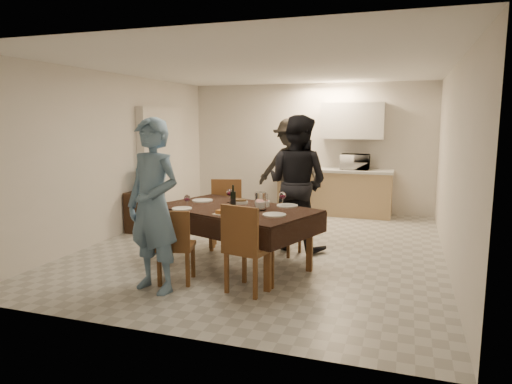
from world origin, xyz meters
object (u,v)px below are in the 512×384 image
(water_jug, at_px, (144,180))
(person_far, at_px, (297,183))
(dining_table, at_px, (235,210))
(microwave, at_px, (355,162))
(console, at_px, (145,210))
(wine_bottle, at_px, (233,196))
(savoury_tart, at_px, (232,212))
(person_near, at_px, (153,206))
(person_kitchen, at_px, (290,168))
(water_pitcher, at_px, (260,201))

(water_jug, distance_m, person_far, 2.76)
(dining_table, distance_m, microwave, 3.87)
(console, bearing_deg, wine_bottle, -31.76)
(savoury_tart, bearing_deg, console, 142.53)
(water_jug, height_order, person_near, person_near)
(water_jug, xyz_separation_m, person_near, (1.64, -2.42, 0.08))
(person_kitchen, bearing_deg, person_near, -95.88)
(water_jug, height_order, water_pitcher, water_jug)
(console, xyz_separation_m, wine_bottle, (2.14, -1.32, 0.57))
(person_near, distance_m, person_kitchen, 4.33)
(wine_bottle, xyz_separation_m, person_kitchen, (-0.06, 3.20, 0.04))
(dining_table, height_order, person_kitchen, person_kitchen)
(wine_bottle, distance_m, microwave, 3.83)
(savoury_tart, bearing_deg, dining_table, 104.74)
(microwave, distance_m, person_near, 5.02)
(console, height_order, person_kitchen, person_kitchen)
(savoury_tart, height_order, person_kitchen, person_kitchen)
(water_jug, xyz_separation_m, person_kitchen, (2.08, 1.88, 0.08))
(dining_table, height_order, console, dining_table)
(water_jug, height_order, person_kitchen, person_kitchen)
(water_pitcher, bearing_deg, microwave, 79.04)
(dining_table, bearing_deg, microwave, 94.08)
(savoury_tart, height_order, microwave, microwave)
(console, relative_size, wine_bottle, 2.61)
(savoury_tart, relative_size, person_far, 0.19)
(person_kitchen, bearing_deg, console, -137.89)
(dining_table, bearing_deg, water_jug, 168.17)
(water_pitcher, height_order, person_kitchen, person_kitchen)
(water_pitcher, bearing_deg, water_jug, 150.71)
(person_far, bearing_deg, microwave, -83.97)
(console, xyz_separation_m, person_near, (1.64, -2.42, 0.61))
(microwave, bearing_deg, person_near, 71.11)
(water_jug, distance_m, savoury_tart, 2.88)
(dining_table, bearing_deg, person_kitchen, 112.17)
(wine_bottle, distance_m, water_pitcher, 0.41)
(console, relative_size, person_kitchen, 0.39)
(dining_table, bearing_deg, water_pitcher, 12.16)
(savoury_tart, relative_size, microwave, 0.69)
(water_pitcher, bearing_deg, person_near, -131.99)
(savoury_tart, bearing_deg, person_kitchen, 93.26)
(person_kitchen, bearing_deg, person_far, -73.40)
(water_pitcher, height_order, microwave, microwave)
(person_near, bearing_deg, person_far, 76.71)
(savoury_tart, distance_m, person_kitchen, 3.64)
(water_pitcher, height_order, person_near, person_near)
(microwave, distance_m, person_far, 2.71)
(person_near, relative_size, person_kitchen, 1.00)
(water_jug, relative_size, person_kitchen, 0.20)
(microwave, xyz_separation_m, person_kitchen, (-1.18, -0.45, -0.11))
(water_jug, relative_size, wine_bottle, 1.35)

